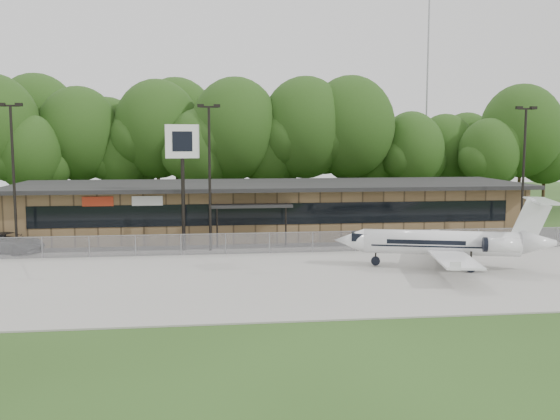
{
  "coord_description": "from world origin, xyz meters",
  "views": [
    {
      "loc": [
        -5.44,
        -26.87,
        7.9
      ],
      "look_at": [
        -0.65,
        12.0,
        3.4
      ],
      "focal_mm": 40.0,
      "sensor_mm": 36.0,
      "label": 1
    }
  ],
  "objects": [
    {
      "name": "light_pole_mid",
      "position": [
        -5.0,
        16.5,
        5.98
      ],
      "size": [
        1.55,
        0.3,
        10.23
      ],
      "color": "black",
      "rests_on": "ground"
    },
    {
      "name": "ground",
      "position": [
        0.0,
        0.0,
        0.0
      ],
      "size": [
        160.0,
        160.0,
        0.0
      ],
      "primitive_type": "plane",
      "color": "#284217",
      "rests_on": "ground"
    },
    {
      "name": "light_pole_left",
      "position": [
        -18.0,
        16.5,
        5.98
      ],
      "size": [
        1.55,
        0.3,
        10.23
      ],
      "color": "black",
      "rests_on": "ground"
    },
    {
      "name": "radio_mast",
      "position": [
        22.0,
        48.0,
        12.5
      ],
      "size": [
        0.2,
        0.2,
        25.0
      ],
      "primitive_type": "cylinder",
      "color": "gray",
      "rests_on": "ground"
    },
    {
      "name": "treeline",
      "position": [
        0.0,
        42.0,
        7.5
      ],
      "size": [
        72.0,
        12.0,
        15.0
      ],
      "primitive_type": null,
      "color": "#213A12",
      "rests_on": "ground"
    },
    {
      "name": "terminal",
      "position": [
        -0.0,
        23.94,
        2.18
      ],
      "size": [
        41.0,
        11.65,
        4.3
      ],
      "color": "brown",
      "rests_on": "ground"
    },
    {
      "name": "parking_lot",
      "position": [
        0.0,
        19.5,
        0.03
      ],
      "size": [
        50.0,
        9.0,
        0.06
      ],
      "primitive_type": "cube",
      "color": "#383835",
      "rests_on": "ground"
    },
    {
      "name": "light_pole_right",
      "position": [
        18.0,
        16.5,
        5.98
      ],
      "size": [
        1.55,
        0.3,
        10.23
      ],
      "color": "black",
      "rests_on": "ground"
    },
    {
      "name": "apron",
      "position": [
        0.0,
        8.0,
        0.04
      ],
      "size": [
        64.0,
        18.0,
        0.08
      ],
      "primitive_type": "cube",
      "color": "#9E9B93",
      "rests_on": "ground"
    },
    {
      "name": "suv",
      "position": [
        -18.94,
        17.66,
        0.72
      ],
      "size": [
        5.67,
        4.2,
        1.43
      ],
      "primitive_type": "imported",
      "rotation": [
        0.0,
        0.0,
        1.17
      ],
      "color": "#2D2E30",
      "rests_on": "ground"
    },
    {
      "name": "fence",
      "position": [
        0.0,
        15.0,
        0.78
      ],
      "size": [
        46.0,
        0.04,
        1.52
      ],
      "color": "gray",
      "rests_on": "ground"
    },
    {
      "name": "business_jet",
      "position": [
        9.21,
        8.71,
        1.58
      ],
      "size": [
        13.05,
        11.72,
        4.42
      ],
      "rotation": [
        0.0,
        0.0,
        -0.28
      ],
      "color": "white",
      "rests_on": "ground"
    },
    {
      "name": "pole_sign",
      "position": [
        -6.85,
        16.79,
        6.78
      ],
      "size": [
        2.34,
        0.54,
        8.86
      ],
      "rotation": [
        0.0,
        0.0,
        0.12
      ],
      "color": "black",
      "rests_on": "ground"
    }
  ]
}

